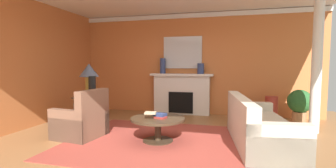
{
  "coord_description": "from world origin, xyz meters",
  "views": [
    {
      "loc": [
        1.13,
        -4.14,
        1.42
      ],
      "look_at": [
        -0.2,
        0.99,
        1.0
      ],
      "focal_mm": 25.87,
      "sensor_mm": 36.0,
      "label": 1
    }
  ],
  "objects": [
    {
      "name": "vase_tall_corner",
      "position": [
        2.15,
        2.37,
        0.31
      ],
      "size": [
        0.31,
        0.31,
        0.63
      ],
      "primitive_type": "cylinder",
      "color": "#9E3328",
      "rests_on": "ground_plane"
    },
    {
      "name": "column_white",
      "position": [
        2.85,
        1.47,
        1.45
      ],
      "size": [
        0.2,
        0.2,
        2.89
      ],
      "primitive_type": "cylinder",
      "color": "white",
      "rests_on": "ground_plane"
    },
    {
      "name": "crown_moulding",
      "position": [
        0.0,
        2.8,
        2.81
      ],
      "size": [
        7.09,
        0.08,
        0.12
      ],
      "primitive_type": "cube",
      "color": "white"
    },
    {
      "name": "side_table",
      "position": [
        -2.01,
        0.77,
        0.4
      ],
      "size": [
        0.56,
        0.56,
        0.7
      ],
      "color": "#3D2D1E",
      "rests_on": "ground_plane"
    },
    {
      "name": "sofa",
      "position": [
        1.62,
        0.33,
        0.3
      ],
      "size": [
        1.16,
        2.2,
        0.85
      ],
      "color": "beige",
      "rests_on": "ground_plane"
    },
    {
      "name": "book_red_cover",
      "position": [
        -0.09,
        0.02,
        0.47
      ],
      "size": [
        0.24,
        0.21,
        0.03
      ],
      "primitive_type": "cube",
      "rotation": [
        0.0,
        0.0,
        -0.31
      ],
      "color": "maroon",
      "rests_on": "coffee_table"
    },
    {
      "name": "vase_on_side_table",
      "position": [
        -1.86,
        0.65,
        0.93
      ],
      "size": [
        0.16,
        0.16,
        0.47
      ],
      "primitive_type": "cylinder",
      "color": "black",
      "rests_on": "side_table"
    },
    {
      "name": "table_lamp",
      "position": [
        -2.01,
        0.77,
        1.22
      ],
      "size": [
        0.44,
        0.44,
        0.75
      ],
      "color": "#B28E38",
      "rests_on": "side_table"
    },
    {
      "name": "vase_mantel_left",
      "position": [
        -0.78,
        2.62,
        1.39
      ],
      "size": [
        0.16,
        0.16,
        0.44
      ],
      "primitive_type": "cylinder",
      "color": "navy",
      "rests_on": "fireplace"
    },
    {
      "name": "wall_window",
      "position": [
        -3.31,
        0.3,
        1.45
      ],
      "size": [
        0.12,
        6.24,
        2.89
      ],
      "primitive_type": "cube",
      "color": "#CC723D",
      "rests_on": "ground_plane"
    },
    {
      "name": "fireplace",
      "position": [
        -0.23,
        2.67,
        0.55
      ],
      "size": [
        1.8,
        0.35,
        1.17
      ],
      "color": "white",
      "rests_on": "ground_plane"
    },
    {
      "name": "coffee_table",
      "position": [
        -0.15,
        0.07,
        0.34
      ],
      "size": [
        1.0,
        1.0,
        0.45
      ],
      "color": "#3D2D1E",
      "rests_on": "ground_plane"
    },
    {
      "name": "ground_plane",
      "position": [
        0.0,
        0.0,
        0.0
      ],
      "size": [
        8.44,
        8.44,
        0.0
      ],
      "primitive_type": "plane",
      "color": "olive"
    },
    {
      "name": "mantel_mirror",
      "position": [
        -0.23,
        2.79,
        1.78
      ],
      "size": [
        1.12,
        0.04,
        0.91
      ],
      "primitive_type": "cube",
      "color": "silver"
    },
    {
      "name": "area_rug",
      "position": [
        -0.15,
        0.07,
        0.01
      ],
      "size": [
        3.29,
        2.79,
        0.01
      ],
      "primitive_type": "cube",
      "color": "#993D33",
      "rests_on": "ground_plane"
    },
    {
      "name": "book_art_folio",
      "position": [
        -0.12,
        0.08,
        0.51
      ],
      "size": [
        0.25,
        0.22,
        0.05
      ],
      "primitive_type": "cube",
      "rotation": [
        0.0,
        0.0,
        -0.29
      ],
      "color": "navy",
      "rests_on": "coffee_table"
    },
    {
      "name": "armchair_near_window",
      "position": [
        -1.67,
        -0.05,
        0.31
      ],
      "size": [
        0.89,
        0.89,
        0.95
      ],
      "color": "brown",
      "rests_on": "ground_plane"
    },
    {
      "name": "wall_fireplace",
      "position": [
        0.0,
        2.88,
        1.45
      ],
      "size": [
        7.09,
        0.12,
        2.89
      ],
      "primitive_type": "cube",
      "color": "#CC723D",
      "rests_on": "ground_plane"
    },
    {
      "name": "book_small_novel",
      "position": [
        -0.27,
        -0.02,
        0.55
      ],
      "size": [
        0.22,
        0.17,
        0.04
      ],
      "primitive_type": "cube",
      "rotation": [
        0.0,
        0.0,
        0.13
      ],
      "color": "tan",
      "rests_on": "coffee_table"
    },
    {
      "name": "potted_plant",
      "position": [
        2.75,
        2.19,
        0.49
      ],
      "size": [
        0.56,
        0.56,
        0.83
      ],
      "color": "#A8754C",
      "rests_on": "ground_plane"
    },
    {
      "name": "vase_mantel_right",
      "position": [
        0.32,
        2.62,
        1.31
      ],
      "size": [
        0.19,
        0.19,
        0.29
      ],
      "primitive_type": "cylinder",
      "color": "navy",
      "rests_on": "fireplace"
    }
  ]
}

